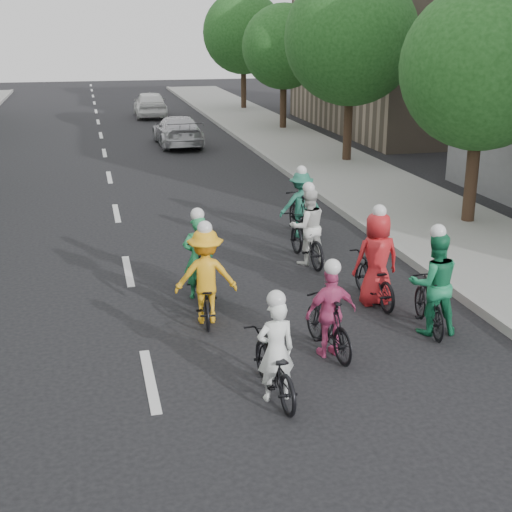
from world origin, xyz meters
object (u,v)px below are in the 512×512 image
object	(u,v)px
cyclist_1	(432,291)
follow_car_lead	(178,131)
cyclist_3	(329,319)
cyclist_4	(375,269)
cyclist_2	(206,284)
cyclist_7	(300,209)
cyclist_6	(307,234)
cyclist_0	(274,362)
cyclist_5	(198,266)
follow_car_trail	(150,104)

from	to	relation	value
cyclist_1	follow_car_lead	xyz separation A→B (m)	(-1.63, 20.50, -0.09)
cyclist_3	cyclist_4	distance (m)	2.42
cyclist_2	cyclist_7	size ratio (longest dim) A/B	1.01
cyclist_3	cyclist_6	size ratio (longest dim) A/B	0.83
cyclist_2	cyclist_6	xyz separation A→B (m)	(2.67, 2.66, -0.04)
cyclist_0	cyclist_5	world-z (taller)	cyclist_5
follow_car_trail	cyclist_2	bearing A→B (deg)	87.88
cyclist_0	cyclist_6	bearing A→B (deg)	-114.99
cyclist_5	cyclist_6	size ratio (longest dim) A/B	0.89
cyclist_1	cyclist_4	size ratio (longest dim) A/B	1.00
cyclist_6	follow_car_trail	distance (m)	26.83
cyclist_0	cyclist_5	bearing A→B (deg)	-87.61
cyclist_3	cyclist_6	world-z (taller)	cyclist_6
cyclist_4	cyclist_5	world-z (taller)	cyclist_4
cyclist_7	cyclist_0	bearing A→B (deg)	71.30
cyclist_1	cyclist_3	size ratio (longest dim) A/B	1.16
cyclist_4	cyclist_6	xyz separation A→B (m)	(-0.52, 2.56, -0.02)
cyclist_1	follow_car_lead	size ratio (longest dim) A/B	0.43
cyclist_1	cyclist_5	distance (m)	4.37
cyclist_2	cyclist_5	xyz separation A→B (m)	(0.06, 1.19, -0.07)
cyclist_3	cyclist_4	bearing A→B (deg)	-136.69
cyclist_4	cyclist_7	distance (m)	4.58
cyclist_7	follow_car_lead	distance (m)	14.52
cyclist_0	cyclist_3	world-z (taller)	cyclist_0
cyclist_2	cyclist_5	distance (m)	1.20
cyclist_4	follow_car_lead	bearing A→B (deg)	-88.05
cyclist_3	cyclist_7	distance (m)	6.62
cyclist_5	cyclist_0	bearing A→B (deg)	96.07
cyclist_1	cyclist_6	world-z (taller)	cyclist_1
cyclist_7	follow_car_trail	size ratio (longest dim) A/B	0.42
cyclist_6	cyclist_0	bearing A→B (deg)	65.10
cyclist_3	cyclist_6	distance (m)	4.55
cyclist_1	cyclist_6	size ratio (longest dim) A/B	0.96
cyclist_2	cyclist_3	world-z (taller)	cyclist_2
cyclist_0	cyclist_5	distance (m)	4.11
follow_car_trail	cyclist_6	bearing A→B (deg)	93.23
cyclist_0	cyclist_4	distance (m)	4.04
follow_car_lead	cyclist_0	bearing A→B (deg)	84.59
cyclist_3	cyclist_7	bearing A→B (deg)	-110.22
cyclist_3	cyclist_5	bearing A→B (deg)	-69.06
cyclist_1	follow_car_lead	bearing A→B (deg)	-76.68
cyclist_6	follow_car_lead	xyz separation A→B (m)	(-0.68, 16.48, -0.01)
cyclist_4	follow_car_trail	world-z (taller)	cyclist_4
cyclist_2	follow_car_lead	xyz separation A→B (m)	(1.98, 19.15, -0.04)
cyclist_1	cyclist_7	world-z (taller)	cyclist_1
cyclist_1	follow_car_trail	bearing A→B (deg)	-77.82
cyclist_2	follow_car_trail	size ratio (longest dim) A/B	0.43
cyclist_2	cyclist_4	world-z (taller)	cyclist_4
cyclist_2	cyclist_6	bearing A→B (deg)	-128.22
cyclist_3	follow_car_lead	xyz separation A→B (m)	(0.32, 20.92, 0.05)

